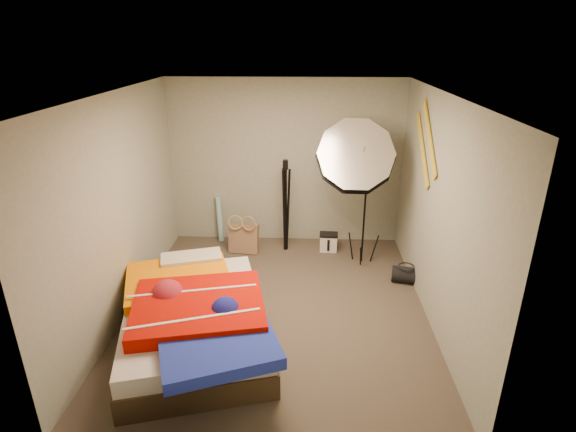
# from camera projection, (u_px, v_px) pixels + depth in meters

# --- Properties ---
(floor) EXTENTS (4.00, 4.00, 0.00)m
(floor) POSITION_uv_depth(u_px,v_px,m) (278.00, 308.00, 5.40)
(floor) COLOR brown
(floor) RESTS_ON ground
(ceiling) EXTENTS (4.00, 4.00, 0.00)m
(ceiling) POSITION_uv_depth(u_px,v_px,m) (275.00, 94.00, 4.46)
(ceiling) COLOR silver
(ceiling) RESTS_ON wall_back
(wall_back) EXTENTS (3.50, 0.00, 3.50)m
(wall_back) POSITION_uv_depth(u_px,v_px,m) (285.00, 163.00, 6.78)
(wall_back) COLOR #9DA291
(wall_back) RESTS_ON floor
(wall_front) EXTENTS (3.50, 0.00, 3.50)m
(wall_front) POSITION_uv_depth(u_px,v_px,m) (257.00, 316.00, 3.08)
(wall_front) COLOR #9DA291
(wall_front) RESTS_ON floor
(wall_left) EXTENTS (0.00, 4.00, 4.00)m
(wall_left) POSITION_uv_depth(u_px,v_px,m) (120.00, 208.00, 5.00)
(wall_left) COLOR #9DA291
(wall_left) RESTS_ON floor
(wall_right) EXTENTS (0.00, 4.00, 4.00)m
(wall_right) POSITION_uv_depth(u_px,v_px,m) (438.00, 213.00, 4.86)
(wall_right) COLOR #9DA291
(wall_right) RESTS_ON floor
(tote_bag) EXTENTS (0.46, 0.25, 0.45)m
(tote_bag) POSITION_uv_depth(u_px,v_px,m) (244.00, 238.00, 6.72)
(tote_bag) COLOR #99765A
(tote_bag) RESTS_ON floor
(wrapping_roll) EXTENTS (0.15, 0.22, 0.72)m
(wrapping_roll) POSITION_uv_depth(u_px,v_px,m) (220.00, 219.00, 7.07)
(wrapping_roll) COLOR #47A1B7
(wrapping_roll) RESTS_ON floor
(camera_case) EXTENTS (0.26, 0.19, 0.25)m
(camera_case) POSITION_uv_depth(u_px,v_px,m) (328.00, 243.00, 6.79)
(camera_case) COLOR silver
(camera_case) RESTS_ON floor
(duffel_bag) EXTENTS (0.39, 0.29, 0.22)m
(duffel_bag) POSITION_uv_depth(u_px,v_px,m) (405.00, 275.00, 5.92)
(duffel_bag) COLOR black
(duffel_bag) RESTS_ON floor
(wall_stripe_upper) EXTENTS (0.02, 0.91, 0.78)m
(wall_stripe_upper) POSITION_uv_depth(u_px,v_px,m) (430.00, 138.00, 5.15)
(wall_stripe_upper) COLOR gold
(wall_stripe_upper) RESTS_ON wall_right
(wall_stripe_lower) EXTENTS (0.02, 0.91, 0.78)m
(wall_stripe_lower) POSITION_uv_depth(u_px,v_px,m) (423.00, 150.00, 5.46)
(wall_stripe_lower) COLOR gold
(wall_stripe_lower) RESTS_ON wall_right
(bed) EXTENTS (1.96, 2.40, 0.60)m
(bed) POSITION_uv_depth(u_px,v_px,m) (195.00, 318.00, 4.69)
(bed) COLOR #42311D
(bed) RESTS_ON floor
(photo_umbrella) EXTENTS (1.28, 0.98, 2.18)m
(photo_umbrella) POSITION_uv_depth(u_px,v_px,m) (355.00, 158.00, 5.83)
(photo_umbrella) COLOR black
(photo_umbrella) RESTS_ON floor
(camera_tripod) EXTENTS (0.08, 0.08, 1.40)m
(camera_tripod) POSITION_uv_depth(u_px,v_px,m) (286.00, 200.00, 6.58)
(camera_tripod) COLOR black
(camera_tripod) RESTS_ON floor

